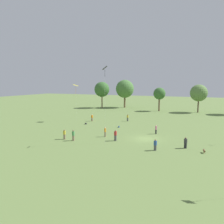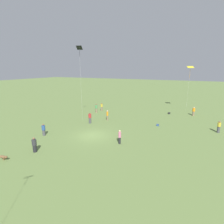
# 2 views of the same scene
# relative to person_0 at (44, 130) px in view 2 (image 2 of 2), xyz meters

# --- Properties ---
(ground_plane) EXTENTS (240.00, 240.00, 0.00)m
(ground_plane) POSITION_rel_person_0_xyz_m (-2.84, 5.87, -0.79)
(ground_plane) COLOR olive
(person_0) EXTENTS (0.63, 0.63, 1.63)m
(person_0) POSITION_rel_person_0_xyz_m (0.00, 0.00, 0.00)
(person_0) COLOR #4C4C51
(person_0) RESTS_ON ground_plane
(person_1) EXTENTS (0.61, 0.61, 1.70)m
(person_1) POSITION_rel_person_0_xyz_m (-15.65, 0.04, 0.04)
(person_1) COLOR #847056
(person_1) RESTS_ON ground_plane
(person_2) EXTENTS (0.58, 0.58, 1.70)m
(person_2) POSITION_rel_person_0_xyz_m (-19.83, 17.61, 0.04)
(person_2) COLOR #847056
(person_2) RESTS_ON ground_plane
(person_3) EXTENTS (0.52, 0.52, 1.81)m
(person_3) POSITION_rel_person_0_xyz_m (-7.24, 2.59, 0.09)
(person_3) COLOR #4C4C51
(person_3) RESTS_ON ground_plane
(person_4) EXTENTS (0.61, 0.61, 1.71)m
(person_4) POSITION_rel_person_0_xyz_m (-11.53, 21.05, 0.05)
(person_4) COLOR #4C4C51
(person_4) RESTS_ON ground_plane
(person_5) EXTENTS (0.64, 0.64, 1.66)m
(person_5) POSITION_rel_person_0_xyz_m (3.89, 2.82, 0.01)
(person_5) COLOR #232328
(person_5) RESTS_ON ground_plane
(person_6) EXTENTS (0.34, 0.34, 1.76)m
(person_6) POSITION_rel_person_0_xyz_m (-9.97, 4.37, 0.11)
(person_6) COLOR #847056
(person_6) RESTS_ON ground_plane
(person_7) EXTENTS (0.59, 0.59, 1.80)m
(person_7) POSITION_rel_person_0_xyz_m (-13.74, -0.14, 0.09)
(person_7) COLOR #847056
(person_7) RESTS_ON ground_plane
(person_9) EXTENTS (0.46, 0.46, 1.72)m
(person_9) POSITION_rel_person_0_xyz_m (-2.05, 10.16, 0.08)
(person_9) COLOR #232328
(person_9) RESTS_ON ground_plane
(kite_1) EXTENTS (0.95, 1.06, 12.17)m
(kite_1) POSITION_rel_person_0_xyz_m (-8.12, 0.44, 10.58)
(kite_1) COLOR black
(kite_1) RESTS_ON ground_plane
(kite_3) EXTENTS (1.46, 1.50, 9.18)m
(kite_3) POSITION_rel_person_0_xyz_m (-23.46, 16.08, 7.97)
(kite_3) COLOR yellow
(kite_3) RESTS_ON ground_plane
(dog_0) EXTENTS (0.36, 0.79, 0.49)m
(dog_0) POSITION_rel_person_0_xyz_m (6.46, 1.55, -0.47)
(dog_0) COLOR brown
(dog_0) RESTS_ON ground_plane
(picnic_bag_0) EXTENTS (0.20, 0.36, 0.33)m
(picnic_bag_0) POSITION_rel_person_0_xyz_m (-10.66, 12.86, -0.62)
(picnic_bag_0) COLOR #33518C
(picnic_bag_0) RESTS_ON ground_plane
(picnic_bag_2) EXTENTS (0.50, 0.47, 0.32)m
(picnic_bag_2) POSITION_rel_person_0_xyz_m (-19.15, 13.29, -0.63)
(picnic_bag_2) COLOR #262628
(picnic_bag_2) RESTS_ON ground_plane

